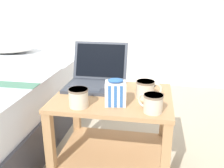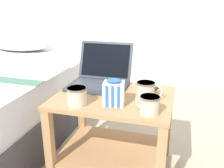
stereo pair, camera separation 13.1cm
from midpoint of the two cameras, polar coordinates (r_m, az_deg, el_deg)
ground_plane at (r=1.61m, az=2.85°, el=-18.51°), size 8.00×8.00×0.00m
bedside_table at (r=1.44m, az=3.05°, el=-8.89°), size 0.64×0.50×0.47m
laptop at (r=1.52m, az=-0.23°, el=1.50°), size 0.34×0.33×0.24m
mug_front_left at (r=1.17m, az=11.70°, el=-4.55°), size 0.12×0.09×0.09m
mug_front_right at (r=1.24m, az=-4.98°, el=-2.63°), size 0.10×0.14×0.09m
mug_mid_center at (r=1.33m, az=10.64°, el=-1.38°), size 0.14×0.10×0.09m
snack_bag at (r=1.24m, az=3.44°, el=-2.02°), size 0.12×0.11×0.14m
cell_phone at (r=1.48m, az=11.10°, el=-1.19°), size 0.11×0.16×0.01m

